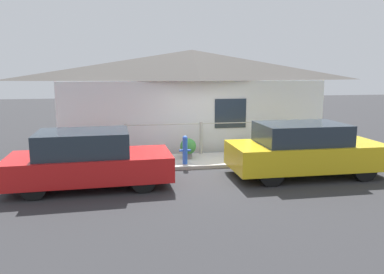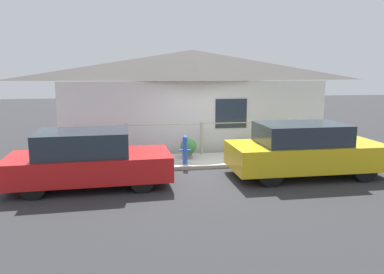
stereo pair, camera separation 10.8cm
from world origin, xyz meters
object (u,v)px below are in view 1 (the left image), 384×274
Objects in this scene: fire_hydrant at (185,149)px; potted_plant_corner at (250,146)px; car_right at (304,150)px; potted_plant_by_fence at (87,149)px; car_left at (89,160)px; potted_plant_near_hydrant at (188,147)px.

fire_hydrant is 1.86× the size of potted_plant_corner.
car_right is 6.39× the size of potted_plant_by_fence.
car_right is 9.02× the size of potted_plant_corner.
car_left is at bearing -153.11° from potted_plant_corner.
fire_hydrant reaches higher than potted_plant_by_fence.
potted_plant_near_hydrant is at bearing 143.24° from car_right.
car_left is at bearing -151.32° from fire_hydrant.
car_right reaches higher than car_left.
potted_plant_by_fence is at bearing 94.44° from car_left.
car_right is (5.60, 0.00, 0.04)m from car_left.
potted_plant_near_hydrant is at bearing -3.68° from potted_plant_by_fence.
car_right is 6.42× the size of potted_plant_near_hydrant.
fire_hydrant is at bearing 26.61° from car_left.
fire_hydrant is at bearing -106.69° from potted_plant_near_hydrant.
potted_plant_by_fence is at bearing 162.64° from fire_hydrant.
car_left is 5.60m from car_right.
car_left reaches higher than potted_plant_by_fence.
car_left reaches higher than fire_hydrant.
car_left is at bearing -142.96° from potted_plant_near_hydrant.
car_right reaches higher than potted_plant_near_hydrant.
car_left is at bearing -83.49° from potted_plant_by_fence.
potted_plant_near_hydrant is at bearing 34.97° from car_left.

